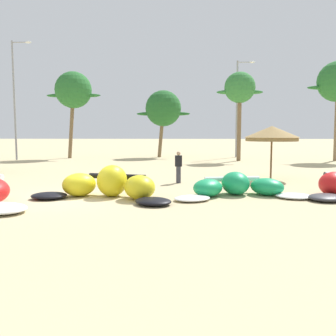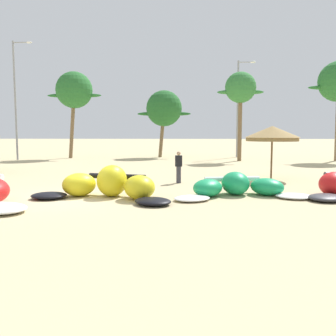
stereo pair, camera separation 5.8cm
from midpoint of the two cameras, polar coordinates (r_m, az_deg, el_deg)
The scene contains 10 objects.
ground_plane at distance 14.95m, azimuth -15.67°, elevation -4.51°, with size 260.00×260.00×0.00m, color #C6B284.
kite_left_of_center at distance 14.53m, azimuth -9.17°, elevation -2.72°, with size 5.78×3.43×1.27m.
kite_center at distance 15.05m, azimuth 10.96°, elevation -2.93°, with size 5.73×3.07×0.95m.
beach_umbrella_near_palms at distance 20.76m, azimuth 16.12°, elevation 5.23°, with size 2.97×2.97×2.93m.
person_near_kites at distance 18.45m, azimuth 1.78°, elevation 0.16°, with size 0.36×0.24×1.62m.
palm_left at distance 37.74m, azimuth -14.47°, elevation 11.66°, with size 5.38×3.59×8.53m.
palm_left_of_gap at distance 37.88m, azimuth -0.59°, elevation 9.27°, with size 5.53×3.68×6.88m.
palm_center_left at distance 33.63m, azimuth 11.36°, elevation 12.06°, with size 4.12×2.75×7.92m.
lamppost_west_center at distance 36.86m, azimuth -22.64°, elevation 10.51°, with size 1.87×0.24×10.87m.
lamppost_east_center at distance 38.40m, azimuth 11.12°, elevation 9.81°, with size 1.83×0.24×9.80m.
Camera 2 is at (4.61, -14.00, 2.57)m, focal length 38.85 mm.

